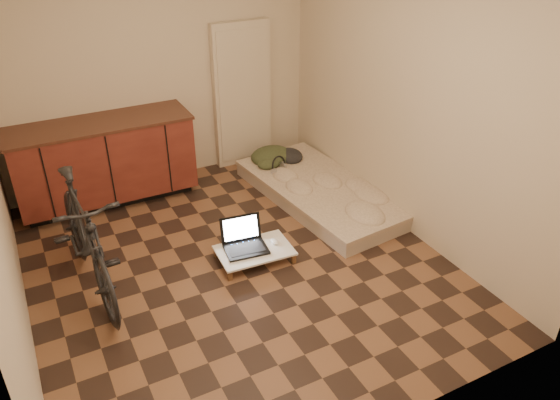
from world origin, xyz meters
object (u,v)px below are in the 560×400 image
futon (321,192)px  laptop (244,242)px  bicycle (85,233)px  lap_desk (254,251)px

futon → laptop: 1.34m
bicycle → lap_desk: 1.47m
laptop → futon: bearing=34.4°
futon → lap_desk: bearing=-154.5°
lap_desk → laptop: bearing=132.7°
futon → bicycle: bearing=-176.5°
laptop → bicycle: bearing=178.8°
lap_desk → laptop: laptop is taller
bicycle → lap_desk: bearing=-14.5°
futon → laptop: bearing=-158.7°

